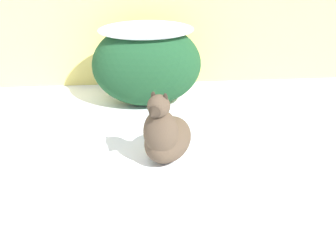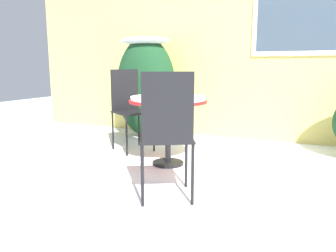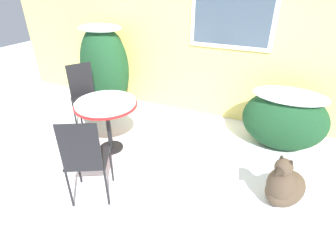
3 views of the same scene
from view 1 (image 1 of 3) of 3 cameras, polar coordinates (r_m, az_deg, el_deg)
name	(u,v)px [view 1 (image 1 of 3)]	position (r m, az deg, el deg)	size (l,w,h in m)	color
shrub_middle	(147,62)	(4.34, -2.90, 8.64)	(1.12, 0.71, 0.85)	#194223
dog	(166,136)	(3.39, -0.31, -1.31)	(0.55, 0.70, 0.66)	#4C3D2D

